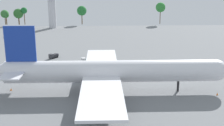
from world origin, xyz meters
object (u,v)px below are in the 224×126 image
object	(u,v)px
cargo_loader	(53,56)
control_tower	(52,5)
safety_cone_tail	(11,89)
maintenance_van	(86,60)
cargo_airplane	(111,72)
safety_cone_nose	(217,94)

from	to	relation	value
cargo_loader	control_tower	size ratio (longest dim) A/B	0.18
safety_cone_tail	maintenance_van	bearing A→B (deg)	54.88
cargo_airplane	safety_cone_nose	world-z (taller)	cargo_airplane
cargo_loader	safety_cone_tail	bearing A→B (deg)	-99.88
cargo_airplane	safety_cone_nose	xyz separation A→B (m)	(31.53, -3.69, -6.16)
maintenance_van	safety_cone_tail	distance (m)	38.00
control_tower	safety_cone_nose	bearing A→B (deg)	-62.46
control_tower	cargo_airplane	bearing A→B (deg)	-73.68
maintenance_van	safety_cone_nose	size ratio (longest dim) A/B	6.85
cargo_loader	safety_cone_nose	bearing A→B (deg)	-39.47
safety_cone_tail	control_tower	size ratio (longest dim) A/B	0.03
cargo_airplane	maintenance_van	bearing A→B (deg)	105.20
cargo_loader	control_tower	xyz separation A→B (m)	(-13.87, 87.37, 15.35)
maintenance_van	control_tower	world-z (taller)	control_tower
control_tower	cargo_loader	bearing A→B (deg)	-80.98
maintenance_van	control_tower	xyz separation A→B (m)	(-28.80, 96.00, 15.27)
cargo_loader	safety_cone_nose	size ratio (longest dim) A/B	6.66
cargo_loader	control_tower	bearing A→B (deg)	99.02
safety_cone_tail	cargo_airplane	bearing A→B (deg)	-4.31
cargo_loader	maintenance_van	bearing A→B (deg)	-30.02
cargo_airplane	cargo_loader	world-z (taller)	cargo_airplane
safety_cone_nose	control_tower	size ratio (longest dim) A/B	0.03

